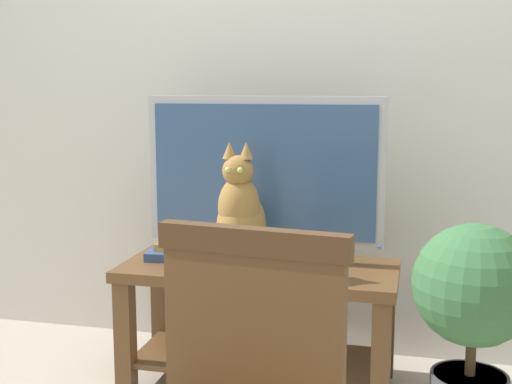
{
  "coord_description": "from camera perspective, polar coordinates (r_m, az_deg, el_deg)",
  "views": [
    {
      "loc": [
        0.59,
        -2.04,
        1.22
      ],
      "look_at": [
        -0.02,
        0.48,
        0.81
      ],
      "focal_mm": 47.21,
      "sensor_mm": 36.0,
      "label": 1
    }
  ],
  "objects": [
    {
      "name": "back_wall",
      "position": [
        3.11,
        2.66,
        12.33
      ],
      "size": [
        7.0,
        0.12,
        2.8
      ],
      "primitive_type": "cube",
      "color": "silver",
      "rests_on": "ground"
    },
    {
      "name": "tv_stand",
      "position": [
        2.78,
        0.25,
        -9.43
      ],
      "size": [
        1.11,
        0.49,
        0.5
      ],
      "color": "brown",
      "rests_on": "ground"
    },
    {
      "name": "media_box",
      "position": [
        2.65,
        -1.23,
        -6.17
      ],
      "size": [
        0.38,
        0.29,
        0.05
      ],
      "color": "#BCBCC1",
      "rests_on": "tv_stand"
    },
    {
      "name": "book_stack",
      "position": [
        2.86,
        -6.76,
        -4.99
      ],
      "size": [
        0.24,
        0.19,
        0.07
      ],
      "color": "#33477A",
      "rests_on": "tv_stand"
    },
    {
      "name": "potted_plant",
      "position": [
        2.49,
        17.93,
        -9.13
      ],
      "size": [
        0.43,
        0.43,
        0.75
      ],
      "color": "#47474C",
      "rests_on": "ground"
    },
    {
      "name": "cat",
      "position": [
        2.59,
        -1.32,
        -2.03
      ],
      "size": [
        0.19,
        0.36,
        0.46
      ],
      "color": "olive",
      "rests_on": "media_box"
    },
    {
      "name": "tv",
      "position": [
        2.75,
        0.68,
        1.42
      ],
      "size": [
        0.98,
        0.2,
        0.68
      ],
      "color": "#B7B7BC",
      "rests_on": "tv_stand"
    }
  ]
}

